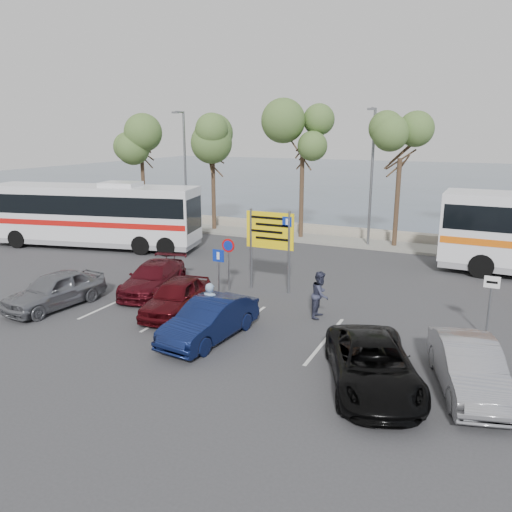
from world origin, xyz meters
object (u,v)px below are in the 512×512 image
at_px(suv_black, 372,365).
at_px(direction_sign, 270,237).
at_px(car_red, 177,296).
at_px(street_lamp_right, 372,171).
at_px(pedestrian_far, 320,295).
at_px(car_silver_b, 469,367).
at_px(street_lamp_left, 184,164).
at_px(car_blue, 210,320).
at_px(coach_bus_left, 94,217).
at_px(car_silver_a, 55,290).
at_px(car_maroon, 153,278).
at_px(pedestrian_near, 210,308).

bearing_deg(suv_black, direction_sign, 109.65).
bearing_deg(car_red, street_lamp_right, 66.37).
xyz_separation_m(direction_sign, pedestrian_far, (3.04, -2.20, -1.54)).
xyz_separation_m(suv_black, car_silver_b, (2.40, 0.88, 0.03)).
bearing_deg(car_silver_b, street_lamp_right, 95.49).
bearing_deg(pedestrian_far, street_lamp_left, 46.55).
relative_size(car_blue, suv_black, 0.87).
relative_size(coach_bus_left, pedestrian_far, 7.28).
distance_m(direction_sign, car_silver_a, 9.06).
xyz_separation_m(car_maroon, pedestrian_far, (7.54, 0.18, 0.25)).
relative_size(street_lamp_left, car_red, 2.01).
xyz_separation_m(direction_sign, car_blue, (0.30, -5.74, -1.74)).
bearing_deg(car_silver_a, pedestrian_far, 25.51).
relative_size(street_lamp_left, car_blue, 1.91).
bearing_deg(car_blue, car_silver_a, -175.51).
xyz_separation_m(car_maroon, suv_black, (10.50, -4.32, 0.02)).
bearing_deg(street_lamp_left, car_red, -58.39).
height_order(direction_sign, pedestrian_near, direction_sign).
xyz_separation_m(street_lamp_right, car_silver_a, (-8.90, -15.93, -3.88)).
xyz_separation_m(street_lamp_left, pedestrian_near, (11.01, -15.52, -3.70)).
bearing_deg(suv_black, car_maroon, 135.44).
distance_m(street_lamp_right, car_silver_a, 18.66).
relative_size(coach_bus_left, pedestrian_near, 7.26).
relative_size(coach_bus_left, car_silver_a, 3.10).
bearing_deg(pedestrian_far, car_silver_b, -125.78).
bearing_deg(car_maroon, direction_sign, 15.33).
bearing_deg(direction_sign, street_lamp_right, 79.06).
distance_m(car_red, suv_black, 8.49).
relative_size(car_silver_a, pedestrian_far, 2.35).
bearing_deg(suv_black, coach_bus_left, 130.05).
height_order(street_lamp_left, coach_bus_left, street_lamp_left).
bearing_deg(coach_bus_left, suv_black, -27.76).
relative_size(pedestrian_near, pedestrian_far, 1.00).
height_order(direction_sign, car_silver_a, direction_sign).
bearing_deg(coach_bus_left, direction_sign, -14.25).
distance_m(street_lamp_right, car_maroon, 14.80).
distance_m(suv_black, pedestrian_near, 6.17).
xyz_separation_m(car_blue, pedestrian_near, (-0.29, 0.55, 0.21)).
distance_m(car_silver_a, pedestrian_far, 10.51).
bearing_deg(street_lamp_right, car_silver_b, -68.37).
distance_m(street_lamp_right, suv_black, 17.92).
xyz_separation_m(car_silver_b, pedestrian_far, (-5.35, 3.62, 0.20)).
height_order(car_blue, car_silver_b, car_silver_b).
relative_size(car_silver_b, pedestrian_far, 2.37).
bearing_deg(car_red, pedestrian_near, -34.25).
distance_m(suv_black, pedestrian_far, 5.39).
xyz_separation_m(suv_black, pedestrian_near, (-5.99, 1.50, 0.23)).
bearing_deg(car_silver_a, street_lamp_right, 67.38).
bearing_deg(street_lamp_right, car_maroon, -117.09).
height_order(street_lamp_right, car_silver_a, street_lamp_right).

